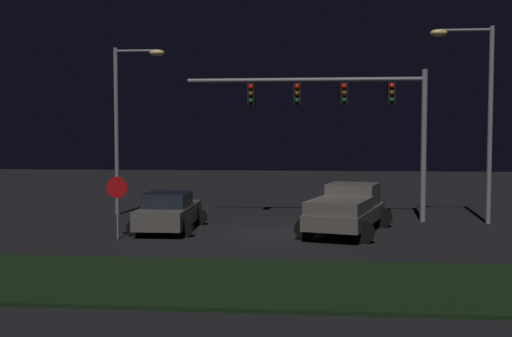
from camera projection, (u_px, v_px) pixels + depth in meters
ground_plane at (279, 232)px, 22.80m from camera, size 80.00×80.00×0.00m
grass_median at (262, 282)px, 14.85m from camera, size 24.81×4.98×0.10m
pickup_truck at (347, 206)px, 22.73m from camera, size 3.86×5.74×1.80m
car_sedan at (169, 212)px, 23.23m from camera, size 2.51×4.42×1.51m
traffic_signal_gantry at (345, 105)px, 25.63m from camera, size 10.32×0.56×6.50m
street_lamp_left at (126, 110)px, 27.65m from camera, size 2.40×0.44×7.74m
street_lamp_right at (478, 100)px, 24.79m from camera, size 2.61×0.44×8.21m
stop_sign at (117, 195)px, 21.27m from camera, size 0.76×0.08×2.23m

